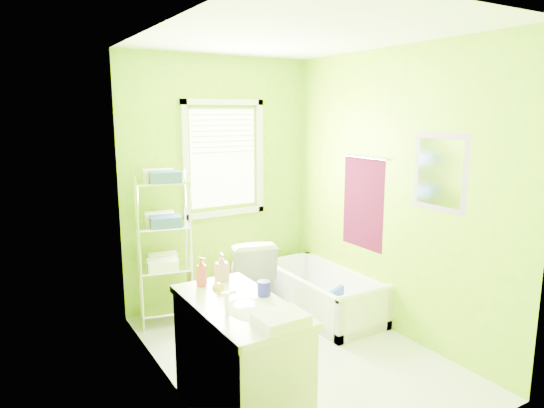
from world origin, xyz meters
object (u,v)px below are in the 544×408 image
bathtub (323,300)px  wire_shelf_unit (164,232)px  toilet (249,273)px  vanity (240,357)px

bathtub → wire_shelf_unit: size_ratio=0.92×
toilet → wire_shelf_unit: bearing=9.5°
bathtub → vanity: 1.88m
bathtub → wire_shelf_unit: bearing=156.9°
toilet → vanity: (-0.92, -1.58, 0.04)m
bathtub → toilet: size_ratio=1.78×
toilet → vanity: size_ratio=0.71×
vanity → wire_shelf_unit: (0.08, 1.69, 0.48)m
toilet → bathtub: bearing=156.8°
toilet → wire_shelf_unit: wire_shelf_unit is taller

